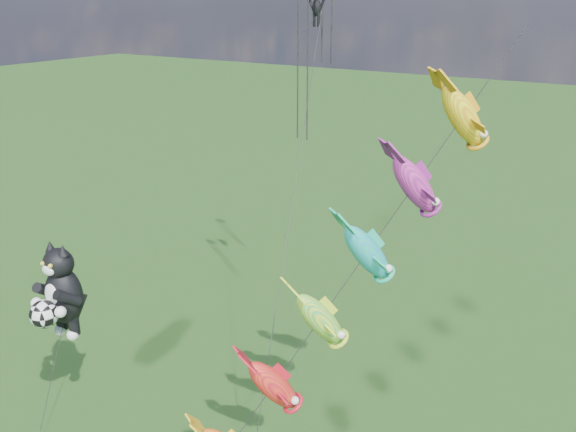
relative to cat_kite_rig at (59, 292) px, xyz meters
The scene contains 4 objects.
ground 8.11m from the cat_kite_rig, 142.89° to the right, with size 300.00×300.00×0.00m, color #10340D.
cat_kite_rig is the anchor object (origin of this frame).
fish_windsock_rig 15.14m from the cat_kite_rig, ahead, with size 9.41×13.04×20.30m.
parafoil_rig 19.50m from the cat_kite_rig, 66.94° to the left, with size 6.03×16.76×25.19m.
Camera 1 is at (26.00, -15.81, 21.19)m, focal length 40.00 mm.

